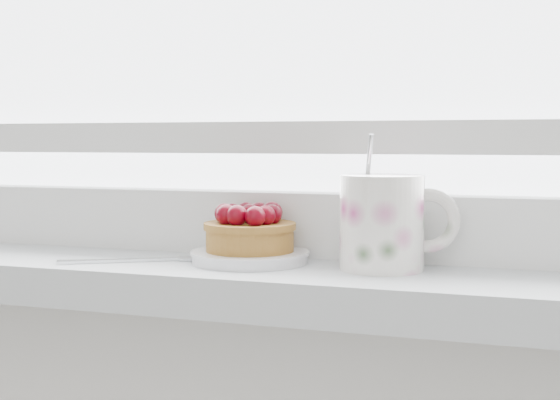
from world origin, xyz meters
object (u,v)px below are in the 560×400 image
at_px(raspberry_tart, 250,229).
at_px(floral_mug, 385,220).
at_px(fork, 146,260).
at_px(saucer, 250,257).

height_order(raspberry_tart, floral_mug, floral_mug).
height_order(floral_mug, fork, floral_mug).
bearing_deg(fork, raspberry_tart, 15.04).
bearing_deg(raspberry_tart, fork, -164.96).
relative_size(raspberry_tart, floral_mug, 0.72).
bearing_deg(saucer, raspberry_tart, -164.00).
height_order(saucer, fork, saucer).
distance_m(raspberry_tart, floral_mug, 0.14).
bearing_deg(floral_mug, fork, -173.15).
bearing_deg(raspberry_tart, floral_mug, 0.52).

